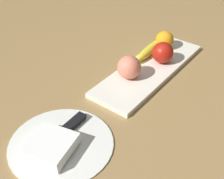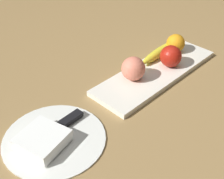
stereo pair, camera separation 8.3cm
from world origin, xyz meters
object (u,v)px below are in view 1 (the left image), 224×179
Objects in this scene: fruit_tray at (150,69)px; banana at (151,49)px; apple at (163,53)px; orange_near_apple at (165,40)px; dinner_plate at (61,143)px; knife at (68,128)px; peach at (129,67)px; folded_napkin at (50,146)px.

banana is (-0.08, -0.05, 0.02)m from fruit_tray.
apple is 0.10m from orange_near_apple.
apple reaches higher than dinner_plate.
peach is at bearing 177.97° from knife.
fruit_tray is 0.41m from dinner_plate.
peach is 0.32m from dinner_plate.
peach is (0.14, -0.04, 0.00)m from apple.
folded_napkin reaches higher than knife.
orange_near_apple is at bearing -177.20° from folded_napkin.
apple is at bearing 178.20° from dinner_plate.
folded_napkin is (0.03, 0.00, 0.02)m from dinner_plate.
folded_napkin is (0.49, -0.01, -0.03)m from apple.
peach reaches higher than apple.
knife is at bearing -2.57° from fruit_tray.
orange_near_apple is at bearing 161.55° from banana.
orange_near_apple is 0.58m from folded_napkin.
apple reaches higher than banana.
banana is at bearing -113.27° from apple.
folded_napkin reaches higher than dinner_plate.
apple is 1.10× the size of orange_near_apple.
apple is at bearing 178.32° from folded_napkin.
peach is 0.71× the size of folded_napkin.
orange_near_apple reaches higher than fruit_tray.
fruit_tray is at bearing 27.61° from banana.
knife is (-0.04, -0.02, 0.01)m from dinner_plate.
folded_napkin is (0.52, 0.05, -0.01)m from banana.
knife is (-0.07, -0.02, -0.01)m from folded_napkin.
apple is 0.46m from dinner_plate.
knife is (0.28, 0.01, -0.04)m from peach.
banana is 1.89× the size of folded_napkin.
banana reaches higher than dinner_plate.
knife is at bearing 1.05° from peach.
banana is (-0.03, -0.06, -0.02)m from apple.
fruit_tray is 0.07m from apple.
fruit_tray is 0.44m from folded_napkin.
banana is 0.77× the size of dinner_plate.
apple is 0.49m from folded_napkin.
orange_near_apple is 0.36× the size of knife.
peach is (0.23, 0.01, 0.00)m from orange_near_apple.
banana is at bearing -15.54° from orange_near_apple.
peach is 0.29× the size of dinner_plate.
orange_near_apple is (-0.14, -0.03, 0.04)m from fruit_tray.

